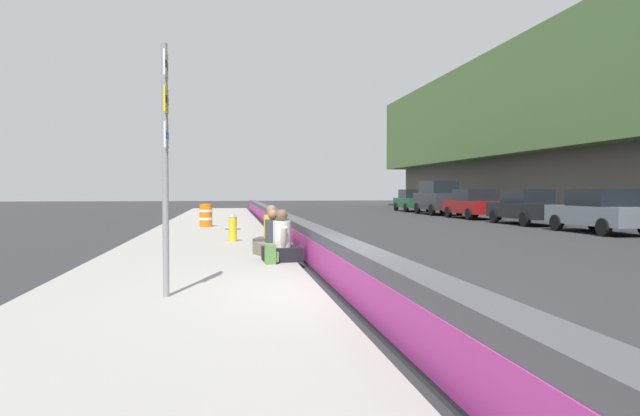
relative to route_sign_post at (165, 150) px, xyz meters
The scene contains 15 objects.
ground_plane 3.55m from the route_sign_post, 88.82° to the right, with size 160.00×160.00×0.00m, color #2B2B2D.
sidewalk_strip 2.17m from the route_sign_post, 61.16° to the right, with size 80.00×4.40×0.14m, color gray.
jersey_barrier 3.29m from the route_sign_post, 88.82° to the right, with size 76.00×0.45×0.85m.
route_sign_post is the anchor object (origin of this frame).
fire_hydrant 8.89m from the route_sign_post, ahead, with size 0.26×0.46×0.88m.
seated_person_foreground 4.65m from the route_sign_post, 27.78° to the right, with size 0.74×0.85×1.11m.
seated_person_middle 5.67m from the route_sign_post, 20.70° to the right, with size 0.86×0.93×1.07m.
seated_person_rear 6.66m from the route_sign_post, 17.72° to the right, with size 0.91×0.99×1.14m.
backpack 4.25m from the route_sign_post, 27.15° to the right, with size 0.32×0.28×0.40m.
construction_barrel 15.72m from the route_sign_post, ahead, with size 0.54×0.54×0.95m.
parked_car_third 18.92m from the route_sign_post, 52.56° to the right, with size 4.53×2.01×1.71m.
parked_car_fourth 22.64m from the route_sign_post, 41.49° to the right, with size 4.54×2.02×1.71m.
parked_car_midline 27.16m from the route_sign_post, 33.21° to the right, with size 4.53×2.01×1.71m.
parked_car_far 31.81m from the route_sign_post, 27.77° to the right, with size 4.84×2.14×2.28m.
parked_car_farther 37.14m from the route_sign_post, 23.73° to the right, with size 4.55×2.06×1.71m.
Camera 1 is at (-8.35, 1.86, 1.67)m, focal length 31.74 mm.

